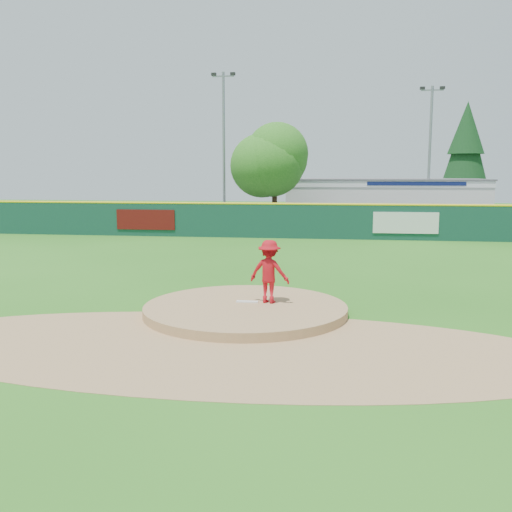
# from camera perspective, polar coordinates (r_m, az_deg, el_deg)

# --- Properties ---
(ground) EXTENTS (120.00, 120.00, 0.00)m
(ground) POSITION_cam_1_polar(r_m,az_deg,el_deg) (15.54, -1.06, -5.81)
(ground) COLOR #286B19
(ground) RESTS_ON ground
(pitchers_mound) EXTENTS (5.50, 5.50, 0.50)m
(pitchers_mound) POSITION_cam_1_polar(r_m,az_deg,el_deg) (15.54, -1.06, -5.81)
(pitchers_mound) COLOR #9E774C
(pitchers_mound) RESTS_ON ground
(pitching_rubber) EXTENTS (0.60, 0.15, 0.04)m
(pitching_rubber) POSITION_cam_1_polar(r_m,az_deg,el_deg) (15.77, -0.88, -4.60)
(pitching_rubber) COLOR white
(pitching_rubber) RESTS_ON pitchers_mound
(infield_dirt_arc) EXTENTS (15.40, 15.40, 0.01)m
(infield_dirt_arc) POSITION_cam_1_polar(r_m,az_deg,el_deg) (12.70, -3.26, -9.06)
(infield_dirt_arc) COLOR #9E774C
(infield_dirt_arc) RESTS_ON ground
(parking_lot) EXTENTS (44.00, 16.00, 0.02)m
(parking_lot) POSITION_cam_1_polar(r_m,az_deg,el_deg) (42.12, 4.87, 3.16)
(parking_lot) COLOR #38383A
(parking_lot) RESTS_ON ground
(pitcher) EXTENTS (1.24, 0.89, 1.74)m
(pitcher) POSITION_cam_1_polar(r_m,az_deg,el_deg) (15.60, 1.34, -1.56)
(pitcher) COLOR #AE0E17
(pitcher) RESTS_ON pitchers_mound
(van) EXTENTS (6.24, 4.32, 1.58)m
(van) POSITION_cam_1_polar(r_m,az_deg,el_deg) (37.02, -0.23, 3.72)
(van) COLOR silver
(van) RESTS_ON parking_lot
(pool_building_grp) EXTENTS (15.20, 8.20, 3.31)m
(pool_building_grp) POSITION_cam_1_polar(r_m,az_deg,el_deg) (47.05, 12.60, 5.55)
(pool_building_grp) COLOR silver
(pool_building_grp) RESTS_ON ground
(fence_banners) EXTENTS (18.80, 0.04, 1.20)m
(fence_banners) POSITION_cam_1_polar(r_m,az_deg,el_deg) (33.14, 1.55, 3.50)
(fence_banners) COLOR #580E0C
(fence_banners) RESTS_ON ground
(playground_slide) EXTENTS (0.85, 2.40, 1.32)m
(playground_slide) POSITION_cam_1_polar(r_m,az_deg,el_deg) (40.06, -13.83, 3.63)
(playground_slide) COLOR blue
(playground_slide) RESTS_ON ground
(outfield_fence) EXTENTS (40.00, 0.14, 2.07)m
(outfield_fence) POSITION_cam_1_polar(r_m,az_deg,el_deg) (33.08, 3.97, 3.63)
(outfield_fence) COLOR #123B30
(outfield_fence) RESTS_ON ground
(deciduous_tree) EXTENTS (5.60, 5.60, 7.36)m
(deciduous_tree) POSITION_cam_1_polar(r_m,az_deg,el_deg) (40.13, 1.89, 9.42)
(deciduous_tree) COLOR #382314
(deciduous_tree) RESTS_ON ground
(conifer_tree) EXTENTS (4.40, 4.40, 9.50)m
(conifer_tree) POSITION_cam_1_polar(r_m,az_deg,el_deg) (51.99, 20.23, 9.77)
(conifer_tree) COLOR #382314
(conifer_tree) RESTS_ON ground
(light_pole_left) EXTENTS (1.75, 0.25, 11.00)m
(light_pole_left) POSITION_cam_1_polar(r_m,az_deg,el_deg) (42.77, -3.24, 11.36)
(light_pole_left) COLOR gray
(light_pole_left) RESTS_ON ground
(light_pole_right) EXTENTS (1.75, 0.25, 10.00)m
(light_pole_right) POSITION_cam_1_polar(r_m,az_deg,el_deg) (44.40, 16.98, 10.25)
(light_pole_right) COLOR gray
(light_pole_right) RESTS_ON ground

